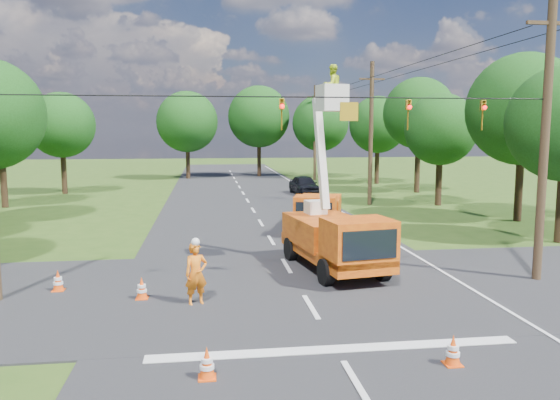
{
  "coord_description": "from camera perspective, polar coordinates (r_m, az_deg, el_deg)",
  "views": [
    {
      "loc": [
        -3.0,
        -15.39,
        5.23
      ],
      "look_at": [
        -0.23,
        5.13,
        2.6
      ],
      "focal_mm": 35.0,
      "sensor_mm": 36.0,
      "label": 1
    }
  ],
  "objects": [
    {
      "name": "traffic_cone_0",
      "position": [
        12.1,
        -7.64,
        -16.57
      ],
      "size": [
        0.38,
        0.38,
        0.71
      ],
      "color": "#FA4D0D",
      "rests_on": "ground"
    },
    {
      "name": "traffic_cone_5",
      "position": [
        19.42,
        -22.18,
        -7.84
      ],
      "size": [
        0.38,
        0.38,
        0.71
      ],
      "color": "#FA4D0D",
      "rests_on": "ground"
    },
    {
      "name": "second_truck",
      "position": [
        28.56,
        4.02,
        -1.14
      ],
      "size": [
        3.5,
        5.85,
        2.06
      ],
      "rotation": [
        0.0,
        0.0,
        -0.29
      ],
      "color": "orange",
      "rests_on": "ground"
    },
    {
      "name": "road_cross",
      "position": [
        18.41,
        2.05,
        -9.28
      ],
      "size": [
        56.0,
        10.0,
        0.07
      ],
      "primitive_type": "cube",
      "color": "black",
      "rests_on": "ground"
    },
    {
      "name": "traffic_cone_8",
      "position": [
        23.29,
        2.93,
        -4.84
      ],
      "size": [
        0.38,
        0.38,
        0.71
      ],
      "color": "#FA4D0D",
      "rests_on": "ground"
    },
    {
      "name": "traffic_cone_2",
      "position": [
        23.93,
        2.83,
        -4.51
      ],
      "size": [
        0.38,
        0.38,
        0.71
      ],
      "color": "#FA4D0D",
      "rests_on": "ground"
    },
    {
      "name": "pole_right_mid",
      "position": [
        39.12,
        9.48,
        6.97
      ],
      "size": [
        1.8,
        0.3,
        10.0
      ],
      "color": "#4C3823",
      "rests_on": "ground"
    },
    {
      "name": "bucket_truck",
      "position": [
        20.46,
        5.8,
        -3.01
      ],
      "size": [
        3.21,
        6.37,
        7.66
      ],
      "rotation": [
        0.0,
        0.0,
        0.16
      ],
      "color": "orange",
      "rests_on": "ground"
    },
    {
      "name": "tree_left_f",
      "position": [
        48.84,
        -21.85,
        7.27
      ],
      "size": [
        5.4,
        5.4,
        8.4
      ],
      "color": "#382616",
      "rests_on": "ground"
    },
    {
      "name": "tree_far_a",
      "position": [
        60.43,
        -9.68,
        8.05
      ],
      "size": [
        6.6,
        6.6,
        9.5
      ],
      "color": "#382616",
      "rests_on": "ground"
    },
    {
      "name": "traffic_cone_1",
      "position": [
        13.2,
        17.62,
        -14.78
      ],
      "size": [
        0.38,
        0.38,
        0.71
      ],
      "color": "#FA4D0D",
      "rests_on": "ground"
    },
    {
      "name": "pole_right_far",
      "position": [
        58.53,
        3.67,
        7.11
      ],
      "size": [
        1.8,
        0.3,
        10.0
      ],
      "color": "#4C3823",
      "rests_on": "ground"
    },
    {
      "name": "traffic_cone_7",
      "position": [
        33.18,
        4.53,
        -1.22
      ],
      "size": [
        0.38,
        0.38,
        0.71
      ],
      "color": "#FA4D0D",
      "rests_on": "ground"
    },
    {
      "name": "tree_right_d",
      "position": [
        47.85,
        14.33,
        8.76
      ],
      "size": [
        6.0,
        6.0,
        9.7
      ],
      "color": "#382616",
      "rests_on": "ground"
    },
    {
      "name": "ground_worker",
      "position": [
        16.74,
        -8.76,
        -7.64
      ],
      "size": [
        0.81,
        0.66,
        1.91
      ],
      "primitive_type": "imported",
      "rotation": [
        0.0,
        0.0,
        0.33
      ],
      "color": "#E05112",
      "rests_on": "ground"
    },
    {
      "name": "tree_far_c",
      "position": [
        60.7,
        4.24,
        8.01
      ],
      "size": [
        6.2,
        6.2,
        9.18
      ],
      "color": "#382616",
      "rests_on": "ground"
    },
    {
      "name": "tree_far_b",
      "position": [
        62.7,
        -2.22,
        8.68
      ],
      "size": [
        7.0,
        7.0,
        10.32
      ],
      "color": "#382616",
      "rests_on": "ground"
    },
    {
      "name": "tree_right_c",
      "position": [
        39.83,
        16.44,
        7.07
      ],
      "size": [
        5.0,
        5.0,
        7.83
      ],
      "color": "#382616",
      "rests_on": "ground"
    },
    {
      "name": "traffic_cone_4",
      "position": [
        17.71,
        -14.25,
        -8.95
      ],
      "size": [
        0.38,
        0.38,
        0.71
      ],
      "color": "#FA4D0D",
      "rests_on": "ground"
    },
    {
      "name": "tree_right_e",
      "position": [
        55.02,
        10.18,
        7.74
      ],
      "size": [
        5.6,
        5.6,
        8.63
      ],
      "color": "#382616",
      "rests_on": "ground"
    },
    {
      "name": "stop_bar",
      "position": [
        13.6,
        5.89,
        -15.42
      ],
      "size": [
        9.0,
        0.45,
        0.02
      ],
      "primitive_type": "cube",
      "color": "silver",
      "rests_on": "ground"
    },
    {
      "name": "edge_line",
      "position": [
        36.79,
        5.91,
        -0.97
      ],
      "size": [
        0.12,
        90.0,
        0.02
      ],
      "primitive_type": "cube",
      "color": "silver",
      "rests_on": "ground"
    },
    {
      "name": "tree_right_b",
      "position": [
        34.49,
        24.07,
        8.62
      ],
      "size": [
        6.4,
        6.4,
        9.65
      ],
      "color": "#382616",
      "rests_on": "ground"
    },
    {
      "name": "traffic_cone_3",
      "position": [
        25.94,
        2.72,
        -3.59
      ],
      "size": [
        0.38,
        0.38,
        0.71
      ],
      "color": "#FA4D0D",
      "rests_on": "ground"
    },
    {
      "name": "pole_right_near",
      "position": [
        20.85,
        25.96,
        6.17
      ],
      "size": [
        1.8,
        0.3,
        10.0
      ],
      "color": "#4C3823",
      "rests_on": "ground"
    },
    {
      "name": "ground",
      "position": [
        35.9,
        -2.81,
        -1.14
      ],
      "size": [
        140.0,
        140.0,
        0.0
      ],
      "primitive_type": "plane",
      "color": "#2E4C17",
      "rests_on": "ground"
    },
    {
      "name": "distant_car",
      "position": [
        45.13,
        2.56,
        1.58
      ],
      "size": [
        2.24,
        4.71,
        1.56
      ],
      "primitive_type": "imported",
      "rotation": [
        0.0,
        0.0,
        0.09
      ],
      "color": "black",
      "rests_on": "ground"
    },
    {
      "name": "signal_span",
      "position": [
        18.16,
        9.16,
        9.19
      ],
      "size": [
        18.0,
        0.29,
        1.07
      ],
      "color": "black",
      "rests_on": "ground"
    },
    {
      "name": "road_main",
      "position": [
        35.9,
        -2.81,
        -1.14
      ],
      "size": [
        12.0,
        100.0,
        0.06
      ],
      "primitive_type": "cube",
      "color": "black",
      "rests_on": "ground"
    }
  ]
}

